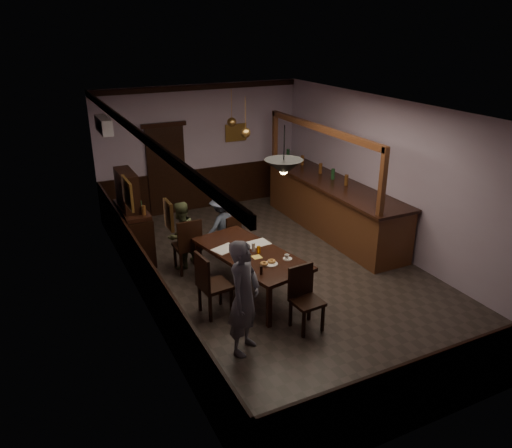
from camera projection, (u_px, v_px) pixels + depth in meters
room at (282, 197)px, 8.63m from camera, size 5.01×8.01×3.01m
dining_table at (251, 256)px, 8.36m from camera, size 1.42×2.35×0.75m
chair_far_left at (188, 244)px, 9.06m from camera, size 0.46×0.46×1.06m
chair_far_right at (230, 235)px, 9.62m from camera, size 0.52×0.52×0.92m
chair_near at (304, 295)px, 7.45m from camera, size 0.46×0.46×0.99m
chair_side at (210, 282)px, 7.73m from camera, size 0.50×0.50×1.06m
person_standing at (244, 298)px, 6.79m from camera, size 0.73×0.70×1.68m
person_seated_left at (181, 235)px, 9.26m from camera, size 0.78×0.73×1.29m
person_seated_right at (221, 225)px, 9.77m from camera, size 0.91×0.73×1.24m
newspaper_left at (225, 249)px, 8.44m from camera, size 0.50×0.42×0.01m
newspaper_right at (257, 243)px, 8.65m from camera, size 0.45×0.34×0.01m
napkin at (257, 257)px, 8.16m from camera, size 0.18×0.18×0.00m
saucer at (287, 259)px, 8.09m from camera, size 0.15×0.15×0.01m
coffee_cup at (287, 257)px, 8.07m from camera, size 0.09×0.09×0.07m
pastry_plate at (271, 264)px, 7.92m from camera, size 0.22×0.22×0.01m
pastry_ring_a at (264, 264)px, 7.87m from camera, size 0.13×0.13×0.04m
pastry_ring_b at (272, 261)px, 7.95m from camera, size 0.13×0.13×0.04m
soda_can at (259, 250)px, 8.28m from camera, size 0.07×0.07×0.12m
beer_glass at (234, 249)px, 8.20m from camera, size 0.06×0.06×0.20m
water_glass at (253, 247)px, 8.34m from camera, size 0.06×0.06×0.15m
pepper_mill at (261, 270)px, 7.58m from camera, size 0.04×0.04×0.14m
sideboard at (133, 224)px, 9.62m from camera, size 0.47×1.33×1.76m
bar_counter at (332, 206)px, 10.86m from camera, size 0.99×4.24×2.38m
door_back at (167, 171)px, 11.72m from camera, size 0.90×0.06×2.10m
ac_unit at (104, 125)px, 9.71m from camera, size 0.20×0.85×0.30m
picture_left_small at (169, 215)px, 6.05m from camera, size 0.04×0.28×0.36m
picture_left_large at (128, 193)px, 8.22m from camera, size 0.04×0.62×0.48m
picture_back at (236, 133)px, 12.18m from camera, size 0.55×0.04×0.42m
pendant_iron at (284, 167)px, 7.12m from camera, size 0.56×0.56×0.71m
pendant_brass_mid at (245, 133)px, 9.77m from camera, size 0.20×0.20×0.81m
pendant_brass_far at (232, 122)px, 10.78m from camera, size 0.20×0.20×0.81m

